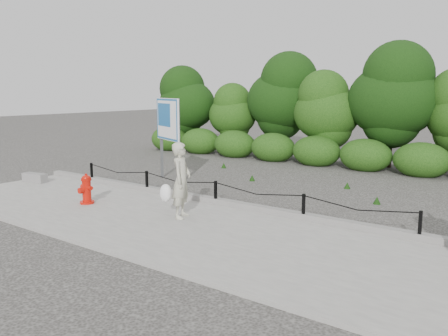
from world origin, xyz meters
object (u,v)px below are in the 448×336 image
concrete_block (35,178)px  advertising_sign (168,123)px  fire_hydrant (86,189)px  pedestrian (180,181)px

concrete_block → advertising_sign: size_ratio=0.31×
advertising_sign → concrete_block: bearing=-111.8°
advertising_sign → fire_hydrant: bearing=-55.9°
fire_hydrant → advertising_sign: 4.12m
fire_hydrant → pedestrian: bearing=11.6°
pedestrian → concrete_block: bearing=64.7°
advertising_sign → pedestrian: bearing=-19.7°
fire_hydrant → pedestrian: pedestrian is taller
pedestrian → fire_hydrant: bearing=77.1°
fire_hydrant → pedestrian: (2.83, 0.46, 0.47)m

